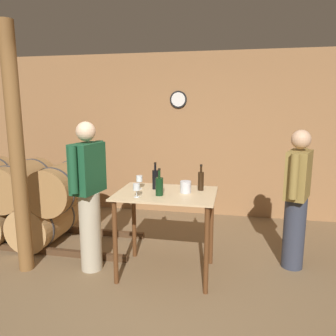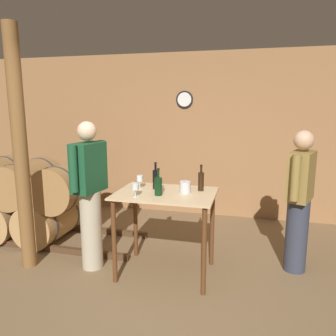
# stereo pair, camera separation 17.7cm
# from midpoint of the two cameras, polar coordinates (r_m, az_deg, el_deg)

# --- Properties ---
(ground_plane) EXTENTS (14.00, 14.00, 0.00)m
(ground_plane) POSITION_cam_midpoint_polar(r_m,az_deg,el_deg) (3.29, -1.69, -23.36)
(ground_plane) COLOR brown
(back_wall) EXTENTS (8.40, 0.08, 2.70)m
(back_wall) POSITION_cam_midpoint_polar(r_m,az_deg,el_deg) (5.53, 6.49, 5.62)
(back_wall) COLOR #996B42
(back_wall) RESTS_ON ground_plane
(barrel_rack) EXTENTS (3.85, 0.90, 1.11)m
(barrel_rack) POSITION_cam_midpoint_polar(r_m,az_deg,el_deg) (5.07, -23.52, -5.06)
(barrel_rack) COLOR #4C331E
(barrel_rack) RESTS_ON ground_plane
(tasting_table) EXTENTS (1.06, 0.77, 0.93)m
(tasting_table) POSITION_cam_midpoint_polar(r_m,az_deg,el_deg) (3.57, 1.03, -7.05)
(tasting_table) COLOR #D1B284
(tasting_table) RESTS_ON ground_plane
(wooden_post) EXTENTS (0.16, 0.16, 2.70)m
(wooden_post) POSITION_cam_midpoint_polar(r_m,az_deg,el_deg) (3.91, -23.15, 2.63)
(wooden_post) COLOR brown
(wooden_post) RESTS_ON ground_plane
(wine_bottle_far_left) EXTENTS (0.07, 0.07, 0.30)m
(wine_bottle_far_left) POSITION_cam_midpoint_polar(r_m,az_deg,el_deg) (3.65, -0.79, -1.86)
(wine_bottle_far_left) COLOR black
(wine_bottle_far_left) RESTS_ON tasting_table
(wine_bottle_left) EXTENTS (0.08, 0.08, 0.29)m
(wine_bottle_left) POSITION_cam_midpoint_polar(r_m,az_deg,el_deg) (3.39, -0.20, -3.10)
(wine_bottle_left) COLOR black
(wine_bottle_left) RESTS_ON tasting_table
(wine_bottle_center) EXTENTS (0.06, 0.06, 0.29)m
(wine_bottle_center) POSITION_cam_midpoint_polar(r_m,az_deg,el_deg) (3.60, 7.18, -2.21)
(wine_bottle_center) COLOR black
(wine_bottle_center) RESTS_ON tasting_table
(wine_glass_near_left) EXTENTS (0.07, 0.07, 0.15)m
(wine_glass_near_left) POSITION_cam_midpoint_polar(r_m,az_deg,el_deg) (3.67, -3.56, -1.88)
(wine_glass_near_left) COLOR silver
(wine_glass_near_left) RESTS_ON tasting_table
(wine_glass_near_center) EXTENTS (0.07, 0.07, 0.14)m
(wine_glass_near_center) POSITION_cam_midpoint_polar(r_m,az_deg,el_deg) (3.34, -4.20, -3.31)
(wine_glass_near_center) COLOR silver
(wine_glass_near_center) RESTS_ON tasting_table
(wine_glass_near_right) EXTENTS (0.07, 0.07, 0.15)m
(wine_glass_near_right) POSITION_cam_midpoint_polar(r_m,az_deg,el_deg) (3.80, -0.73, -1.47)
(wine_glass_near_right) COLOR silver
(wine_glass_near_right) RESTS_ON tasting_table
(ice_bucket) EXTENTS (0.12, 0.12, 0.13)m
(ice_bucket) POSITION_cam_midpoint_polar(r_m,az_deg,el_deg) (3.50, 4.46, -3.35)
(ice_bucket) COLOR silver
(ice_bucket) RESTS_ON tasting_table
(person_host) EXTENTS (0.29, 0.58, 1.68)m
(person_host) POSITION_cam_midpoint_polar(r_m,az_deg,el_deg) (3.74, -12.16, -4.26)
(person_host) COLOR #B7AD93
(person_host) RESTS_ON ground_plane
(person_visitor_with_scarf) EXTENTS (0.34, 0.56, 1.59)m
(person_visitor_with_scarf) POSITION_cam_midpoint_polar(r_m,az_deg,el_deg) (3.92, 23.10, -5.00)
(person_visitor_with_scarf) COLOR #333847
(person_visitor_with_scarf) RESTS_ON ground_plane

